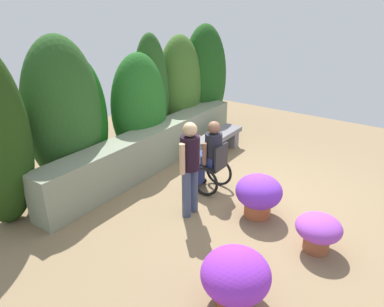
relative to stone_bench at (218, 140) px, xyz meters
name	(u,v)px	position (x,y,z in m)	size (l,w,h in m)	color
ground_plane	(241,197)	(-1.41, -1.35, -0.32)	(10.83, 10.83, 0.00)	#856E4E
stone_retaining_wall	(151,149)	(-1.41, 0.73, 0.11)	(5.21, 0.53, 0.85)	gray
hedge_backdrop	(132,101)	(-1.24, 1.35, 0.97)	(6.69, 1.27, 2.79)	#203D11
stone_bench	(218,140)	(0.00, 0.00, 0.00)	(1.45, 0.45, 0.48)	slate
person_in_wheelchair	(210,159)	(-1.49, -0.74, 0.31)	(0.53, 0.66, 1.33)	black
person_standing_companion	(190,164)	(-2.34, -0.90, 0.59)	(0.49, 0.30, 1.57)	#3E4966
flower_pot_purple_near	(235,277)	(-3.55, -2.39, 0.05)	(0.80, 0.80, 0.69)	#AD4B29
flower_pot_terracotta_by_wall	(318,230)	(-2.07, -2.88, 0.00)	(0.63, 0.63, 0.54)	brown
flower_pot_red_accent	(259,194)	(-1.75, -1.82, 0.07)	(0.74, 0.74, 0.70)	#AA5832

